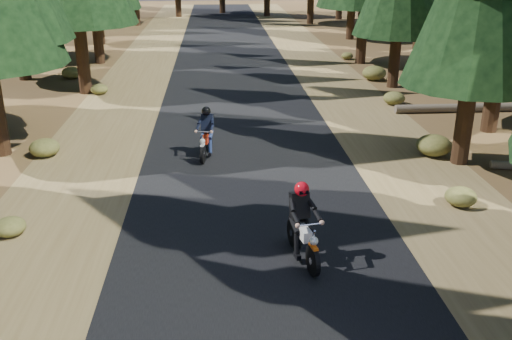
{
  "coord_description": "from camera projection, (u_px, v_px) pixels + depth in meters",
  "views": [
    {
      "loc": [
        -0.86,
        -10.37,
        5.73
      ],
      "look_at": [
        0.0,
        1.5,
        1.1
      ],
      "focal_mm": 40.0,
      "sensor_mm": 36.0,
      "label": 1
    }
  ],
  "objects": [
    {
      "name": "rider_lead",
      "position": [
        303.0,
        236.0,
        11.04
      ],
      "size": [
        0.86,
        1.85,
        1.59
      ],
      "rotation": [
        0.0,
        0.0,
        3.33
      ],
      "color": "silver",
      "rests_on": "road"
    },
    {
      "name": "rider_follow",
      "position": [
        206.0,
        141.0,
        16.59
      ],
      "size": [
        0.78,
        1.73,
        1.48
      ],
      "rotation": [
        0.0,
        0.0,
        2.97
      ],
      "color": "#A8210B",
      "rests_on": "road"
    },
    {
      "name": "log_near",
      "position": [
        463.0,
        108.0,
        21.38
      ],
      "size": [
        5.17,
        0.32,
        0.32
      ],
      "primitive_type": "cylinder",
      "rotation": [
        0.0,
        1.57,
        0.0
      ],
      "color": "#4C4233",
      "rests_on": "ground"
    },
    {
      "name": "ground",
      "position": [
        261.0,
        246.0,
        11.77
      ],
      "size": [
        120.0,
        120.0,
        0.0
      ],
      "primitive_type": "plane",
      "color": "#473219",
      "rests_on": "ground"
    },
    {
      "name": "understory_shrubs",
      "position": [
        282.0,
        128.0,
        18.6
      ],
      "size": [
        15.17,
        29.19,
        0.66
      ],
      "color": "#474C1E",
      "rests_on": "ground"
    },
    {
      "name": "road",
      "position": [
        247.0,
        162.0,
        16.42
      ],
      "size": [
        6.0,
        100.0,
        0.01
      ],
      "primitive_type": "cube",
      "color": "black",
      "rests_on": "ground"
    },
    {
      "name": "shoulder_r",
      "position": [
        403.0,
        158.0,
        16.73
      ],
      "size": [
        3.2,
        100.0,
        0.01
      ],
      "primitive_type": "cube",
      "color": "brown",
      "rests_on": "ground"
    },
    {
      "name": "shoulder_l",
      "position": [
        85.0,
        166.0,
        16.11
      ],
      "size": [
        3.2,
        100.0,
        0.01
      ],
      "primitive_type": "cube",
      "color": "brown",
      "rests_on": "ground"
    }
  ]
}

